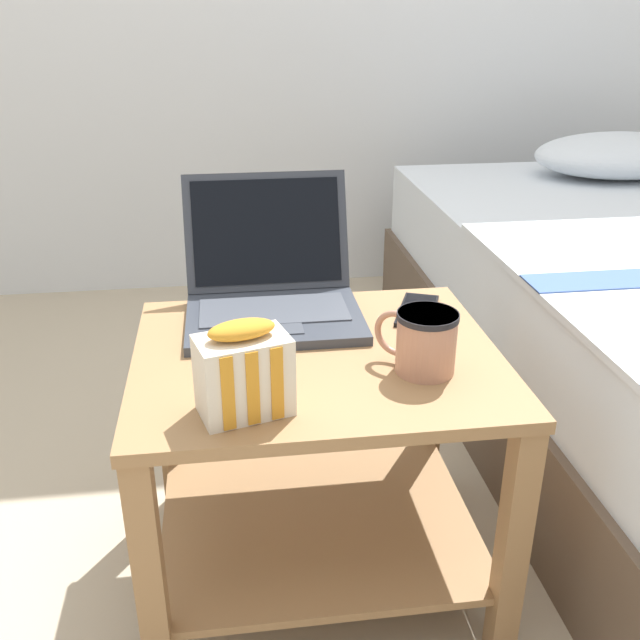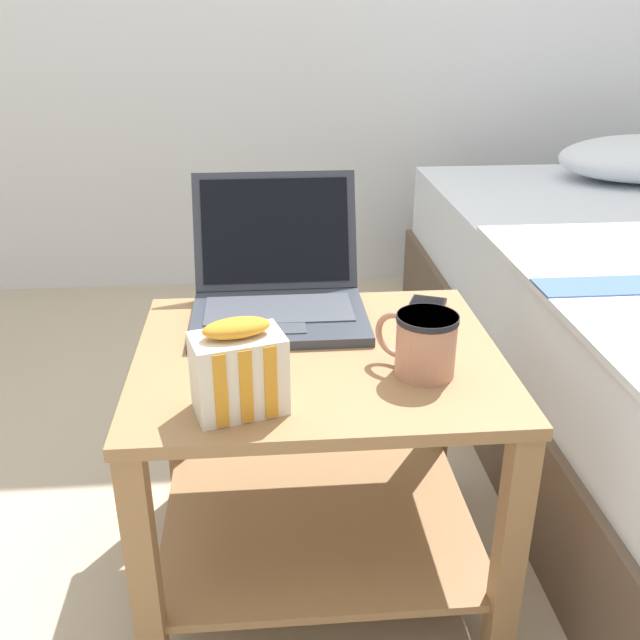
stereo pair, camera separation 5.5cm
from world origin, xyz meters
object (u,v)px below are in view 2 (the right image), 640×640
at_px(laptop, 278,288).
at_px(cell_phone, 423,313).
at_px(mug_front_left, 424,341).
at_px(snack_bag, 239,370).

distance_m(laptop, cell_phone, 0.29).
distance_m(mug_front_left, cell_phone, 0.24).
distance_m(laptop, snack_bag, 0.37).
height_order(laptop, cell_phone, laptop).
bearing_deg(cell_phone, snack_bag, -137.33).
xyz_separation_m(laptop, snack_bag, (-0.07, -0.36, 0.02)).
relative_size(laptop, cell_phone, 1.95).
bearing_deg(laptop, cell_phone, -8.93).
bearing_deg(cell_phone, mug_front_left, -102.75).
bearing_deg(laptop, snack_bag, -100.51).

